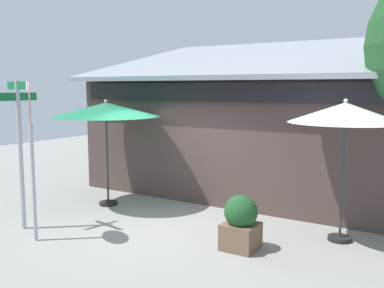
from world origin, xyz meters
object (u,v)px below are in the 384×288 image
patio_umbrella_forest_green_left (106,110)px  patio_umbrella_ivory_center (345,114)px  sidewalk_planter (241,223)px  street_sign_post (20,140)px  stop_sign (31,130)px

patio_umbrella_forest_green_left → patio_umbrella_ivory_center: patio_umbrella_ivory_center is taller
patio_umbrella_ivory_center → sidewalk_planter: bearing=-135.0°
street_sign_post → patio_umbrella_forest_green_left: bearing=84.9°
patio_umbrella_forest_green_left → sidewalk_planter: (4.09, -0.96, -1.85)m
stop_sign → patio_umbrella_forest_green_left: bearing=102.7°
stop_sign → patio_umbrella_ivory_center: stop_sign is taller
street_sign_post → stop_sign: 0.91m
stop_sign → sidewalk_planter: stop_sign is taller
street_sign_post → patio_umbrella_ivory_center: street_sign_post is taller
stop_sign → patio_umbrella_forest_green_left: size_ratio=1.15×
street_sign_post → sidewalk_planter: 4.70m
stop_sign → patio_umbrella_forest_green_left: stop_sign is taller
patio_umbrella_ivory_center → street_sign_post: bearing=-154.4°
street_sign_post → patio_umbrella_forest_green_left: street_sign_post is taller
street_sign_post → patio_umbrella_ivory_center: (5.70, 2.74, 0.58)m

